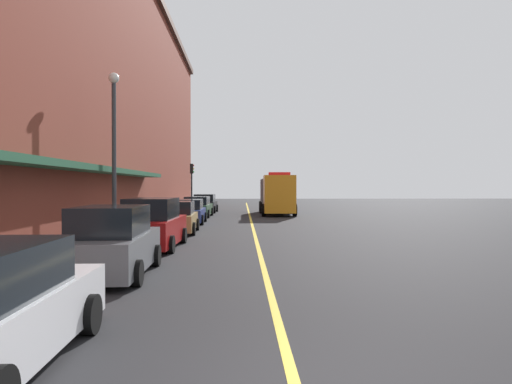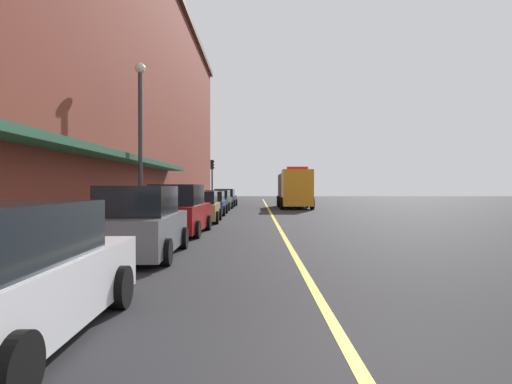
{
  "view_description": "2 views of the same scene",
  "coord_description": "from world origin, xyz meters",
  "px_view_note": "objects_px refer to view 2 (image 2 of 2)",
  "views": [
    {
      "loc": [
        -0.63,
        -4.77,
        2.38
      ],
      "look_at": [
        0.38,
        27.7,
        1.96
      ],
      "focal_mm": 32.06,
      "sensor_mm": 36.0,
      "label": 1
    },
    {
      "loc": [
        -1.03,
        -3.83,
        1.82
      ],
      "look_at": [
        -1.02,
        25.22,
        1.48
      ],
      "focal_mm": 30.13,
      "sensor_mm": 36.0,
      "label": 2
    }
  ],
  "objects_px": {
    "parked_car_4": "(211,204)",
    "parking_meter_1": "(182,200)",
    "parked_car_3": "(199,207)",
    "utility_truck": "(294,189)",
    "parked_car_0": "(4,279)",
    "parked_car_6": "(225,198)",
    "parking_meter_0": "(198,197)",
    "parked_car_1": "(140,224)",
    "traffic_light_near": "(212,173)",
    "parking_meter_3": "(123,211)",
    "parked_car_5": "(218,200)",
    "parked_car_2": "(179,211)",
    "street_lamp_left": "(140,126)",
    "parking_meter_2": "(174,202)"
  },
  "relations": [
    {
      "from": "parked_car_4",
      "to": "street_lamp_left",
      "type": "bearing_deg",
      "value": 168.55
    },
    {
      "from": "parked_car_0",
      "to": "parking_meter_1",
      "type": "xyz_separation_m",
      "value": [
        -1.44,
        20.19,
        0.29
      ]
    },
    {
      "from": "parked_car_1",
      "to": "parked_car_2",
      "type": "height_order",
      "value": "parked_car_2"
    },
    {
      "from": "parking_meter_0",
      "to": "parked_car_2",
      "type": "bearing_deg",
      "value": -85.05
    },
    {
      "from": "parked_car_2",
      "to": "parking_meter_3",
      "type": "relative_size",
      "value": 3.59
    },
    {
      "from": "parked_car_6",
      "to": "traffic_light_near",
      "type": "height_order",
      "value": "traffic_light_near"
    },
    {
      "from": "parked_car_6",
      "to": "street_lamp_left",
      "type": "height_order",
      "value": "street_lamp_left"
    },
    {
      "from": "parked_car_3",
      "to": "parked_car_4",
      "type": "relative_size",
      "value": 0.96
    },
    {
      "from": "parked_car_0",
      "to": "parking_meter_3",
      "type": "height_order",
      "value": "parked_car_0"
    },
    {
      "from": "parked_car_0",
      "to": "utility_truck",
      "type": "height_order",
      "value": "utility_truck"
    },
    {
      "from": "parked_car_3",
      "to": "parking_meter_2",
      "type": "bearing_deg",
      "value": 79.13
    },
    {
      "from": "parked_car_3",
      "to": "parking_meter_0",
      "type": "xyz_separation_m",
      "value": [
        -1.39,
        9.61,
        0.3
      ]
    },
    {
      "from": "parked_car_0",
      "to": "parked_car_6",
      "type": "xyz_separation_m",
      "value": [
        -0.04,
        35.41,
        0.0
      ]
    },
    {
      "from": "parked_car_3",
      "to": "parking_meter_2",
      "type": "height_order",
      "value": "parked_car_3"
    },
    {
      "from": "parked_car_5",
      "to": "traffic_light_near",
      "type": "distance_m",
      "value": 7.79
    },
    {
      "from": "utility_truck",
      "to": "parked_car_0",
      "type": "bearing_deg",
      "value": -10.6
    },
    {
      "from": "parked_car_6",
      "to": "parking_meter_0",
      "type": "bearing_deg",
      "value": 172.07
    },
    {
      "from": "parked_car_2",
      "to": "parked_car_3",
      "type": "distance_m",
      "value": 5.65
    },
    {
      "from": "parked_car_1",
      "to": "parked_car_4",
      "type": "distance_m",
      "value": 16.98
    },
    {
      "from": "parked_car_5",
      "to": "parking_meter_2",
      "type": "height_order",
      "value": "parked_car_5"
    },
    {
      "from": "street_lamp_left",
      "to": "traffic_light_near",
      "type": "xyz_separation_m",
      "value": [
        0.66,
        23.46,
        -1.24
      ]
    },
    {
      "from": "parked_car_3",
      "to": "parked_car_6",
      "type": "distance_m",
      "value": 18.03
    },
    {
      "from": "parked_car_3",
      "to": "parking_meter_2",
      "type": "xyz_separation_m",
      "value": [
        -1.39,
        0.23,
        0.3
      ]
    },
    {
      "from": "parked_car_0",
      "to": "parked_car_5",
      "type": "bearing_deg",
      "value": -0.65
    },
    {
      "from": "parked_car_6",
      "to": "utility_truck",
      "type": "bearing_deg",
      "value": -111.8
    },
    {
      "from": "parked_car_2",
      "to": "parked_car_6",
      "type": "xyz_separation_m",
      "value": [
        0.08,
        23.68,
        -0.11
      ]
    },
    {
      "from": "parked_car_3",
      "to": "parking_meter_3",
      "type": "bearing_deg",
      "value": 169.31
    },
    {
      "from": "parked_car_6",
      "to": "parking_meter_2",
      "type": "distance_m",
      "value": 17.86
    },
    {
      "from": "parked_car_5",
      "to": "parking_meter_1",
      "type": "relative_size",
      "value": 3.69
    },
    {
      "from": "parked_car_6",
      "to": "street_lamp_left",
      "type": "relative_size",
      "value": 0.64
    },
    {
      "from": "parked_car_1",
      "to": "parking_meter_1",
      "type": "distance_m",
      "value": 13.95
    },
    {
      "from": "parked_car_4",
      "to": "parking_meter_1",
      "type": "xyz_separation_m",
      "value": [
        -1.34,
        -3.1,
        0.33
      ]
    },
    {
      "from": "parked_car_2",
      "to": "street_lamp_left",
      "type": "distance_m",
      "value": 4.33
    },
    {
      "from": "parked_car_4",
      "to": "parking_meter_3",
      "type": "height_order",
      "value": "parked_car_4"
    },
    {
      "from": "parked_car_6",
      "to": "parking_meter_1",
      "type": "relative_size",
      "value": 3.35
    },
    {
      "from": "parking_meter_0",
      "to": "parking_meter_1",
      "type": "xyz_separation_m",
      "value": [
        0.0,
        -6.79,
        0.0
      ]
    },
    {
      "from": "parked_car_6",
      "to": "parked_car_4",
      "type": "bearing_deg",
      "value": -178.76
    },
    {
      "from": "parked_car_6",
      "to": "parking_meter_3",
      "type": "xyz_separation_m",
      "value": [
        -1.4,
        -26.42,
        0.28
      ]
    },
    {
      "from": "parked_car_3",
      "to": "utility_truck",
      "type": "bearing_deg",
      "value": -23.49
    },
    {
      "from": "parked_car_5",
      "to": "parked_car_4",
      "type": "bearing_deg",
      "value": -178.16
    },
    {
      "from": "traffic_light_near",
      "to": "parked_car_4",
      "type": "bearing_deg",
      "value": -84.6
    },
    {
      "from": "parked_car_2",
      "to": "parked_car_6",
      "type": "distance_m",
      "value": 23.69
    },
    {
      "from": "parked_car_5",
      "to": "parking_meter_2",
      "type": "xyz_separation_m",
      "value": [
        -1.31,
        -11.91,
        0.31
      ]
    },
    {
      "from": "parking_meter_0",
      "to": "parked_car_1",
      "type": "bearing_deg",
      "value": -86.39
    },
    {
      "from": "parked_car_5",
      "to": "street_lamp_left",
      "type": "height_order",
      "value": "street_lamp_left"
    },
    {
      "from": "parked_car_4",
      "to": "parked_car_5",
      "type": "xyz_separation_m",
      "value": [
        -0.04,
        6.23,
        0.02
      ]
    },
    {
      "from": "parked_car_3",
      "to": "parked_car_4",
      "type": "distance_m",
      "value": 5.91
    },
    {
      "from": "parked_car_3",
      "to": "traffic_light_near",
      "type": "relative_size",
      "value": 0.97
    },
    {
      "from": "parked_car_2",
      "to": "parked_car_4",
      "type": "distance_m",
      "value": 11.56
    },
    {
      "from": "parked_car_1",
      "to": "street_lamp_left",
      "type": "relative_size",
      "value": 0.65
    }
  ]
}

